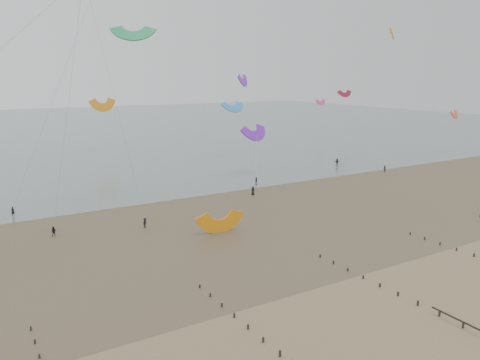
% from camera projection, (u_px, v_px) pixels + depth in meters
% --- Properties ---
extents(ground, '(500.00, 500.00, 0.00)m').
position_uv_depth(ground, '(364.00, 300.00, 50.87)').
color(ground, brown).
rests_on(ground, ground).
extents(sea_and_shore, '(500.00, 665.00, 0.03)m').
position_uv_depth(sea_and_shore, '(194.00, 223.00, 77.62)').
color(sea_and_shore, '#475654').
rests_on(sea_and_shore, ground).
extents(kitesurfers, '(86.20, 25.49, 1.88)m').
position_uv_depth(kitesurfers, '(264.00, 184.00, 102.33)').
color(kitesurfers, black).
rests_on(kitesurfers, ground).
extents(grounded_kite, '(7.12, 5.78, 3.68)m').
position_uv_depth(grounded_kite, '(220.00, 232.00, 73.11)').
color(grounded_kite, orange).
rests_on(grounded_kite, ground).
extents(kites_airborne, '(218.57, 112.94, 43.20)m').
position_uv_depth(kites_airborne, '(68.00, 81.00, 116.32)').
color(kites_airborne, '#2D2BDD').
rests_on(kites_airborne, ground).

